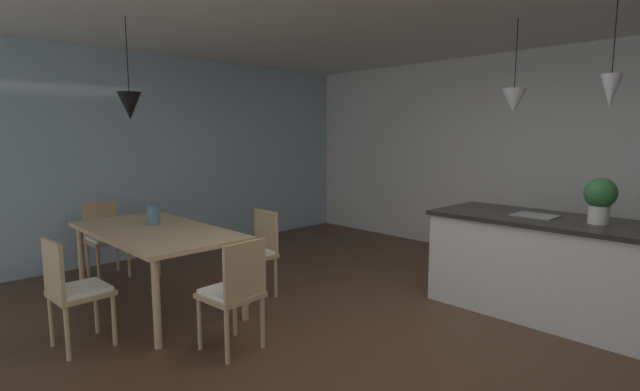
{
  "coord_description": "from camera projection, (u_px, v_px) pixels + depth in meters",
  "views": [
    {
      "loc": [
        2.06,
        -2.86,
        1.65
      ],
      "look_at": [
        -1.01,
        0.12,
        1.08
      ],
      "focal_mm": 26.24,
      "sensor_mm": 36.0,
      "label": 1
    }
  ],
  "objects": [
    {
      "name": "potted_plant_on_island",
      "position": [
        600.0,
        197.0,
        3.9
      ],
      "size": [
        0.25,
        0.25,
        0.39
      ],
      "color": "beige",
      "rests_on": "kitchen_island"
    },
    {
      "name": "ground_plane",
      "position": [
        399.0,
        349.0,
        3.66
      ],
      "size": [
        10.0,
        8.4,
        0.04
      ],
      "primitive_type": "cube",
      "color": "#4C301E"
    },
    {
      "name": "wall_back_kitchen",
      "position": [
        561.0,
        159.0,
        5.73
      ],
      "size": [
        10.0,
        0.12,
        2.7
      ],
      "primitive_type": "cube",
      "color": "silver",
      "rests_on": "ground_plane"
    },
    {
      "name": "window_wall_left_glazing",
      "position": [
        159.0,
        156.0,
        6.37
      ],
      "size": [
        0.06,
        8.4,
        2.7
      ],
      "primitive_type": "cube",
      "color": "#9EB7C6",
      "rests_on": "ground_plane"
    },
    {
      "name": "chair_far_right",
      "position": [
        256.0,
        250.0,
        4.75
      ],
      "size": [
        0.41,
        0.41,
        0.87
      ],
      "color": "tan",
      "rests_on": "ground_plane"
    },
    {
      "name": "chair_near_right",
      "position": [
        74.0,
        289.0,
        3.57
      ],
      "size": [
        0.42,
        0.42,
        0.87
      ],
      "color": "tan",
      "rests_on": "ground_plane"
    },
    {
      "name": "dining_table",
      "position": [
        155.0,
        236.0,
        4.44
      ],
      "size": [
        1.9,
        0.97,
        0.76
      ],
      "color": "tan",
      "rests_on": "ground_plane"
    },
    {
      "name": "kitchen_island",
      "position": [
        548.0,
        265.0,
        4.26
      ],
      "size": [
        2.03,
        0.9,
        0.91
      ],
      "color": "silver",
      "rests_on": "ground_plane"
    },
    {
      "name": "chair_kitchen_end",
      "position": [
        234.0,
        291.0,
        3.53
      ],
      "size": [
        0.43,
        0.43,
        0.87
      ],
      "color": "tan",
      "rests_on": "ground_plane"
    },
    {
      "name": "vase_on_dining_table",
      "position": [
        153.0,
        215.0,
        4.64
      ],
      "size": [
        0.12,
        0.12,
        0.2
      ],
      "color": "slate",
      "rests_on": "dining_table"
    },
    {
      "name": "pendant_over_island_main",
      "position": [
        514.0,
        101.0,
        4.34
      ],
      "size": [
        0.22,
        0.22,
        0.86
      ],
      "color": "black"
    },
    {
      "name": "chair_window_end",
      "position": [
        105.0,
        236.0,
        5.41
      ],
      "size": [
        0.4,
        0.4,
        0.87
      ],
      "color": "tan",
      "rests_on": "ground_plane"
    },
    {
      "name": "pendant_over_table",
      "position": [
        130.0,
        106.0,
        4.29
      ],
      "size": [
        0.21,
        0.21,
        0.92
      ],
      "color": "black"
    },
    {
      "name": "pendant_over_island_aux",
      "position": [
        611.0,
        91.0,
        3.78
      ],
      "size": [
        0.16,
        0.16,
        0.84
      ],
      "color": "black"
    }
  ]
}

